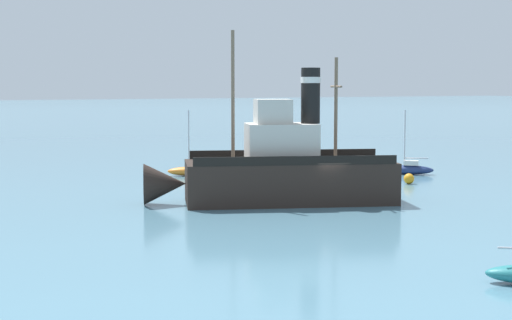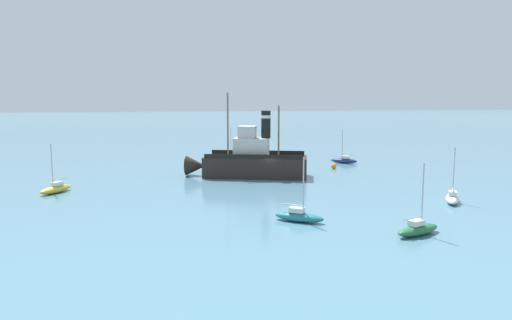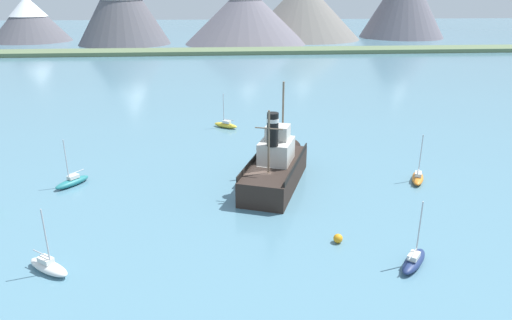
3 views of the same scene
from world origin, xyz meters
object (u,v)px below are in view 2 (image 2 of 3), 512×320
object	(u,v)px
old_tugboat	(251,161)
sailboat_teal	(299,216)
sailboat_white	(452,198)
sailboat_green	(418,229)
sailboat_orange	(233,158)
sailboat_yellow	(56,189)
sailboat_navy	(344,160)
mooring_buoy	(334,166)

from	to	relation	value
old_tugboat	sailboat_teal	distance (m)	20.59
old_tugboat	sailboat_teal	world-z (taller)	old_tugboat
old_tugboat	sailboat_white	bearing A→B (deg)	-141.15
old_tugboat	sailboat_white	size ratio (longest dim) A/B	3.00
sailboat_green	sailboat_orange	size ratio (longest dim) A/B	1.00
old_tugboat	sailboat_teal	xyz separation A→B (m)	(-20.51, 1.09, -1.40)
old_tugboat	sailboat_white	distance (m)	22.79
sailboat_green	sailboat_yellow	xyz separation A→B (m)	(20.95, 26.31, 0.00)
sailboat_white	sailboat_yellow	xyz separation A→B (m)	(13.01, 34.99, 0.00)
old_tugboat	sailboat_navy	xyz separation A→B (m)	(7.90, -15.66, -1.40)
sailboat_green	sailboat_yellow	bearing A→B (deg)	51.46
old_tugboat	sailboat_green	size ratio (longest dim) A/B	3.00
sailboat_navy	sailboat_green	xyz separation A→B (m)	(-33.55, 10.07, 0.00)
sailboat_yellow	mooring_buoy	size ratio (longest dim) A/B	6.75
sailboat_green	sailboat_orange	bearing A→B (deg)	6.88
old_tugboat	mooring_buoy	world-z (taller)	old_tugboat
sailboat_navy	mooring_buoy	distance (m)	5.79
sailboat_navy	sailboat_teal	world-z (taller)	same
sailboat_navy	sailboat_white	size ratio (longest dim) A/B	1.00
old_tugboat	sailboat_orange	world-z (taller)	old_tugboat
sailboat_teal	sailboat_navy	bearing A→B (deg)	-30.53
sailboat_white	sailboat_green	bearing A→B (deg)	132.45
sailboat_orange	mooring_buoy	distance (m)	15.98
sailboat_teal	sailboat_white	xyz separation A→B (m)	(2.79, -15.36, 0.00)
sailboat_navy	old_tugboat	bearing A→B (deg)	116.76
sailboat_green	sailboat_navy	bearing A→B (deg)	-16.71
sailboat_teal	sailboat_yellow	distance (m)	25.20
sailboat_green	old_tugboat	bearing A→B (deg)	12.28
sailboat_green	sailboat_yellow	world-z (taller)	same
sailboat_green	sailboat_orange	world-z (taller)	same
sailboat_white	mooring_buoy	world-z (taller)	sailboat_white
old_tugboat	sailboat_green	distance (m)	26.29
sailboat_navy	mooring_buoy	bearing A→B (deg)	142.01
sailboat_white	mooring_buoy	xyz separation A→B (m)	(21.05, 2.17, -0.06)
sailboat_navy	sailboat_yellow	size ratio (longest dim) A/B	1.00
sailboat_green	mooring_buoy	distance (m)	29.71
sailboat_orange	sailboat_yellow	bearing A→B (deg)	131.94
sailboat_navy	sailboat_yellow	world-z (taller)	same
sailboat_white	mooring_buoy	bearing A→B (deg)	5.89
sailboat_white	sailboat_yellow	size ratio (longest dim) A/B	1.00
sailboat_navy	sailboat_green	size ratio (longest dim) A/B	1.00
old_tugboat	sailboat_teal	bearing A→B (deg)	176.95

